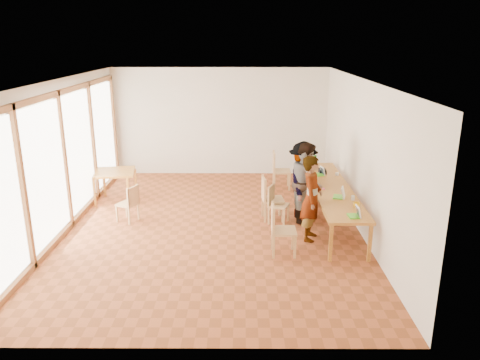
{
  "coord_description": "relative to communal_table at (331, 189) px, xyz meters",
  "views": [
    {
      "loc": [
        0.62,
        -9.04,
        3.77
      ],
      "look_at": [
        0.57,
        -0.28,
        1.1
      ],
      "focal_mm": 35.0,
      "sensor_mm": 36.0,
      "label": 1
    }
  ],
  "objects": [
    {
      "name": "laptop_mid",
      "position": [
        0.06,
        -0.68,
        0.11
      ],
      "size": [
        0.29,
        0.31,
        0.22
      ],
      "rotation": [
        0.0,
        0.0,
        -0.28
      ],
      "color": "#4EC222",
      "rests_on": "communal_table"
    },
    {
      "name": "wall_front",
      "position": [
        -2.5,
        -4.36,
        0.8
      ],
      "size": [
        6.0,
        0.1,
        3.0
      ],
      "primitive_type": "cube",
      "color": "silver",
      "rests_on": "ground"
    },
    {
      "name": "yellow_mug",
      "position": [
        0.24,
        -1.23,
        0.1
      ],
      "size": [
        0.16,
        0.16,
        0.1
      ],
      "primitive_type": "imported",
      "rotation": [
        0.0,
        0.0,
        -0.36
      ],
      "color": "yellow",
      "rests_on": "communal_table"
    },
    {
      "name": "black_pouch",
      "position": [
        -0.01,
        1.08,
        0.09
      ],
      "size": [
        0.16,
        0.26,
        0.09
      ],
      "primitive_type": "cube",
      "color": "black",
      "rests_on": "communal_table"
    },
    {
      "name": "laptop_far",
      "position": [
        -0.08,
        0.91,
        0.1
      ],
      "size": [
        0.25,
        0.27,
        0.19
      ],
      "rotation": [
        0.0,
        0.0,
        0.23
      ],
      "color": "#4EC222",
      "rests_on": "communal_table"
    },
    {
      "name": "clear_glass",
      "position": [
        0.27,
        -0.82,
        0.09
      ],
      "size": [
        0.07,
        0.07,
        0.09
      ],
      "primitive_type": "cylinder",
      "color": "silver",
      "rests_on": "communal_table"
    },
    {
      "name": "condiment_cup",
      "position": [
        0.29,
        0.88,
        0.08
      ],
      "size": [
        0.08,
        0.08,
        0.06
      ],
      "primitive_type": "cylinder",
      "color": "white",
      "rests_on": "communal_table"
    },
    {
      "name": "ground",
      "position": [
        -2.5,
        -0.36,
        -0.7
      ],
      "size": [
        8.0,
        8.0,
        0.0
      ],
      "primitive_type": "plane",
      "color": "#9E4C26",
      "rests_on": "ground"
    },
    {
      "name": "chair_empty",
      "position": [
        -0.97,
        2.23,
        -0.11
      ],
      "size": [
        0.45,
        0.45,
        0.52
      ],
      "rotation": [
        0.0,
        0.0,
        -0.0
      ],
      "color": "tan",
      "rests_on": "ground"
    },
    {
      "name": "green_bottle",
      "position": [
        -0.1,
        1.66,
        0.19
      ],
      "size": [
        0.07,
        0.07,
        0.28
      ],
      "primitive_type": "cylinder",
      "color": "#126B14",
      "rests_on": "communal_table"
    },
    {
      "name": "chair_far",
      "position": [
        -1.33,
        0.04,
        -0.12
      ],
      "size": [
        0.48,
        0.48,
        0.51
      ],
      "rotation": [
        0.0,
        0.0,
        0.1
      ],
      "color": "tan",
      "rests_on": "ground"
    },
    {
      "name": "wall_right",
      "position": [
        0.5,
        -0.36,
        0.8
      ],
      "size": [
        0.1,
        8.0,
        3.0
      ],
      "primitive_type": "cube",
      "color": "silver",
      "rests_on": "ground"
    },
    {
      "name": "pink_phone",
      "position": [
        -0.19,
        -0.14,
        0.05
      ],
      "size": [
        0.05,
        0.1,
        0.01
      ],
      "primitive_type": "cube",
      "color": "#E44880",
      "rests_on": "communal_table"
    },
    {
      "name": "chair_mid",
      "position": [
        -1.19,
        -0.11,
        -0.2
      ],
      "size": [
        0.49,
        0.49,
        0.44
      ],
      "rotation": [
        0.0,
        0.0,
        -0.37
      ],
      "color": "tan",
      "rests_on": "ground"
    },
    {
      "name": "person_mid",
      "position": [
        -0.52,
        0.07,
        0.15
      ],
      "size": [
        0.66,
        0.84,
        1.7
      ],
      "primitive_type": "imported",
      "rotation": [
        0.0,
        0.0,
        1.55
      ],
      "color": "gray",
      "rests_on": "ground"
    },
    {
      "name": "person_near",
      "position": [
        -0.56,
        -0.96,
        0.13
      ],
      "size": [
        0.54,
        0.69,
        1.67
      ],
      "primitive_type": "imported",
      "rotation": [
        0.0,
        0.0,
        1.31
      ],
      "color": "gray",
      "rests_on": "ground"
    },
    {
      "name": "window_wall",
      "position": [
        -5.46,
        -0.36,
        0.8
      ],
      "size": [
        0.1,
        8.0,
        3.0
      ],
      "primitive_type": "cube",
      "color": "white",
      "rests_on": "ground"
    },
    {
      "name": "communal_table",
      "position": [
        0.0,
        0.0,
        0.0
      ],
      "size": [
        0.8,
        4.0,
        0.75
      ],
      "color": "#C9842C",
      "rests_on": "ground"
    },
    {
      "name": "chair_spare",
      "position": [
        -4.25,
        -0.09,
        -0.21
      ],
      "size": [
        0.49,
        0.49,
        0.42
      ],
      "rotation": [
        0.0,
        0.0,
        2.7
      ],
      "color": "tan",
      "rests_on": "ground"
    },
    {
      "name": "wall_back",
      "position": [
        -2.5,
        3.64,
        0.8
      ],
      "size": [
        6.0,
        0.1,
        3.0
      ],
      "primitive_type": "cube",
      "color": "silver",
      "rests_on": "ground"
    },
    {
      "name": "side_table",
      "position": [
        -4.9,
        1.2,
        -0.03
      ],
      "size": [
        0.9,
        0.9,
        0.75
      ],
      "rotation": [
        0.0,
        0.0,
        0.16
      ],
      "color": "#C9842C",
      "rests_on": "ground"
    },
    {
      "name": "person_far",
      "position": [
        -0.58,
        0.25,
        0.13
      ],
      "size": [
        0.89,
        1.2,
        1.67
      ],
      "primitive_type": "imported",
      "rotation": [
        0.0,
        0.0,
        1.3
      ],
      "color": "gray",
      "rests_on": "ground"
    },
    {
      "name": "chair_near",
      "position": [
        -1.24,
        -1.64,
        -0.12
      ],
      "size": [
        0.44,
        0.44,
        0.5
      ],
      "rotation": [
        0.0,
        0.0,
        -0.01
      ],
      "color": "tan",
      "rests_on": "ground"
    },
    {
      "name": "laptop_near",
      "position": [
        0.12,
        -1.7,
        0.1
      ],
      "size": [
        0.22,
        0.25,
        0.2
      ],
      "rotation": [
        0.0,
        0.0,
        0.05
      ],
      "color": "#4EC222",
      "rests_on": "communal_table"
    },
    {
      "name": "ceiling",
      "position": [
        -2.5,
        -0.36,
        2.32
      ],
      "size": [
        6.0,
        8.0,
        0.04
      ],
      "primitive_type": "cube",
      "color": "white",
      "rests_on": "wall_back"
    }
  ]
}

